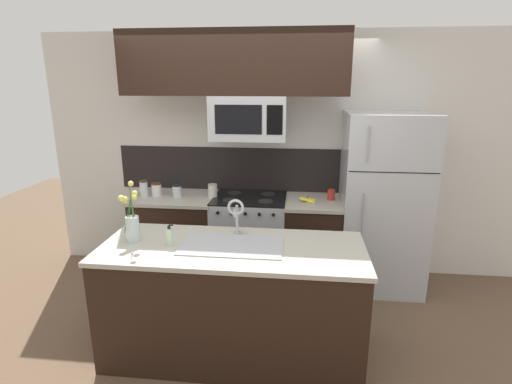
{
  "coord_description": "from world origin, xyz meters",
  "views": [
    {
      "loc": [
        0.51,
        -3.07,
        2.1
      ],
      "look_at": [
        0.14,
        0.27,
        1.16
      ],
      "focal_mm": 28.0,
      "sensor_mm": 36.0,
      "label": 1
    }
  ],
  "objects_px": {
    "microwave": "(249,118)",
    "storage_jar_squat": "(213,191)",
    "sink_faucet": "(236,212)",
    "stove_range": "(250,238)",
    "banana_bunch": "(308,200)",
    "storage_jar_medium": "(157,189)",
    "coffee_tin": "(331,195)",
    "storage_jar_short": "(177,191)",
    "dish_soap_bottle": "(170,236)",
    "refrigerator": "(383,203)",
    "flower_vase": "(132,225)",
    "storage_jar_tall": "(144,188)"
  },
  "relations": [
    {
      "from": "storage_jar_squat",
      "to": "banana_bunch",
      "type": "relative_size",
      "value": 0.76
    },
    {
      "from": "storage_jar_short",
      "to": "banana_bunch",
      "type": "bearing_deg",
      "value": -2.12
    },
    {
      "from": "dish_soap_bottle",
      "to": "sink_faucet",
      "type": "bearing_deg",
      "value": 27.46
    },
    {
      "from": "microwave",
      "to": "flower_vase",
      "type": "relative_size",
      "value": 1.53
    },
    {
      "from": "sink_faucet",
      "to": "flower_vase",
      "type": "xyz_separation_m",
      "value": [
        -0.77,
        -0.2,
        -0.07
      ]
    },
    {
      "from": "banana_bunch",
      "to": "dish_soap_bottle",
      "type": "bearing_deg",
      "value": -130.39
    },
    {
      "from": "microwave",
      "to": "coffee_tin",
      "type": "xyz_separation_m",
      "value": [
        0.84,
        0.07,
        -0.78
      ]
    },
    {
      "from": "storage_jar_medium",
      "to": "storage_jar_squat",
      "type": "distance_m",
      "value": 0.61
    },
    {
      "from": "storage_jar_medium",
      "to": "coffee_tin",
      "type": "relative_size",
      "value": 1.24
    },
    {
      "from": "sink_faucet",
      "to": "storage_jar_medium",
      "type": "bearing_deg",
      "value": 134.73
    },
    {
      "from": "dish_soap_bottle",
      "to": "storage_jar_short",
      "type": "bearing_deg",
      "value": 104.79
    },
    {
      "from": "storage_jar_squat",
      "to": "sink_faucet",
      "type": "xyz_separation_m",
      "value": [
        0.42,
        -1.04,
        0.13
      ]
    },
    {
      "from": "sink_faucet",
      "to": "dish_soap_bottle",
      "type": "relative_size",
      "value": 1.85
    },
    {
      "from": "stove_range",
      "to": "sink_faucet",
      "type": "height_order",
      "value": "sink_faucet"
    },
    {
      "from": "microwave",
      "to": "storage_jar_short",
      "type": "relative_size",
      "value": 5.95
    },
    {
      "from": "storage_jar_tall",
      "to": "storage_jar_squat",
      "type": "height_order",
      "value": "storage_jar_tall"
    },
    {
      "from": "stove_range",
      "to": "sink_faucet",
      "type": "distance_m",
      "value": 1.22
    },
    {
      "from": "refrigerator",
      "to": "storage_jar_medium",
      "type": "xyz_separation_m",
      "value": [
        -2.36,
        -0.02,
        0.08
      ]
    },
    {
      "from": "storage_jar_medium",
      "to": "flower_vase",
      "type": "distance_m",
      "value": 1.27
    },
    {
      "from": "storage_jar_medium",
      "to": "storage_jar_short",
      "type": "relative_size",
      "value": 1.09
    },
    {
      "from": "storage_jar_medium",
      "to": "stove_range",
      "type": "bearing_deg",
      "value": -0.11
    },
    {
      "from": "dish_soap_bottle",
      "to": "flower_vase",
      "type": "height_order",
      "value": "flower_vase"
    },
    {
      "from": "refrigerator",
      "to": "storage_jar_squat",
      "type": "bearing_deg",
      "value": -179.22
    },
    {
      "from": "microwave",
      "to": "storage_jar_squat",
      "type": "bearing_deg",
      "value": 177.47
    },
    {
      "from": "refrigerator",
      "to": "banana_bunch",
      "type": "bearing_deg",
      "value": -173.99
    },
    {
      "from": "microwave",
      "to": "banana_bunch",
      "type": "distance_m",
      "value": 1.01
    },
    {
      "from": "storage_jar_tall",
      "to": "flower_vase",
      "type": "distance_m",
      "value": 1.26
    },
    {
      "from": "microwave",
      "to": "sink_faucet",
      "type": "xyz_separation_m",
      "value": [
        0.03,
        -1.02,
        -0.64
      ]
    },
    {
      "from": "storage_jar_short",
      "to": "microwave",
      "type": "bearing_deg",
      "value": -0.89
    },
    {
      "from": "stove_range",
      "to": "dish_soap_bottle",
      "type": "distance_m",
      "value": 1.45
    },
    {
      "from": "refrigerator",
      "to": "banana_bunch",
      "type": "relative_size",
      "value": 9.46
    },
    {
      "from": "sink_faucet",
      "to": "dish_soap_bottle",
      "type": "distance_m",
      "value": 0.54
    },
    {
      "from": "banana_bunch",
      "to": "stove_range",
      "type": "bearing_deg",
      "value": 174.31
    },
    {
      "from": "coffee_tin",
      "to": "sink_faucet",
      "type": "bearing_deg",
      "value": -126.82
    },
    {
      "from": "sink_faucet",
      "to": "coffee_tin",
      "type": "bearing_deg",
      "value": 53.18
    },
    {
      "from": "storage_jar_squat",
      "to": "flower_vase",
      "type": "distance_m",
      "value": 1.29
    },
    {
      "from": "stove_range",
      "to": "storage_jar_short",
      "type": "xyz_separation_m",
      "value": [
        -0.77,
        -0.01,
        0.51
      ]
    },
    {
      "from": "storage_jar_medium",
      "to": "sink_faucet",
      "type": "height_order",
      "value": "sink_faucet"
    },
    {
      "from": "stove_range",
      "to": "storage_jar_medium",
      "type": "relative_size",
      "value": 6.79
    },
    {
      "from": "coffee_tin",
      "to": "microwave",
      "type": "bearing_deg",
      "value": -175.19
    },
    {
      "from": "refrigerator",
      "to": "microwave",
      "type": "bearing_deg",
      "value": -178.28
    },
    {
      "from": "microwave",
      "to": "banana_bunch",
      "type": "bearing_deg",
      "value": -3.7
    },
    {
      "from": "refrigerator",
      "to": "storage_jar_squat",
      "type": "xyz_separation_m",
      "value": [
        -1.75,
        -0.02,
        0.08
      ]
    },
    {
      "from": "stove_range",
      "to": "coffee_tin",
      "type": "height_order",
      "value": "coffee_tin"
    },
    {
      "from": "stove_range",
      "to": "coffee_tin",
      "type": "bearing_deg",
      "value": 3.4
    },
    {
      "from": "storage_jar_short",
      "to": "coffee_tin",
      "type": "relative_size",
      "value": 1.14
    },
    {
      "from": "storage_jar_short",
      "to": "stove_range",
      "type": "bearing_deg",
      "value": 0.66
    },
    {
      "from": "storage_jar_squat",
      "to": "coffee_tin",
      "type": "bearing_deg",
      "value": 2.5
    },
    {
      "from": "banana_bunch",
      "to": "flower_vase",
      "type": "relative_size",
      "value": 0.39
    },
    {
      "from": "stove_range",
      "to": "storage_jar_squat",
      "type": "height_order",
      "value": "storage_jar_squat"
    }
  ]
}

